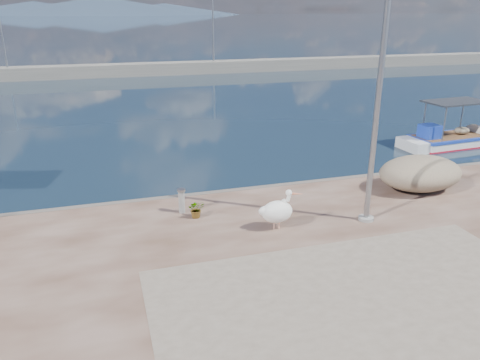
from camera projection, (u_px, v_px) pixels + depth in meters
name	position (u px, v px, depth m)	size (l,w,h in m)	color
ground	(284.00, 278.00, 11.73)	(1400.00, 1400.00, 0.00)	#162635
quay_patch	(389.00, 327.00, 9.13)	(9.00, 7.00, 0.01)	gray
breakwater	(137.00, 69.00, 47.49)	(120.00, 2.20, 7.50)	gray
mountains	(97.00, 7.00, 594.15)	(370.00, 280.00, 22.00)	#28384C
boat_right	(449.00, 142.00, 23.05)	(5.49, 2.11, 2.59)	white
pelican	(278.00, 211.00, 13.05)	(1.23, 0.68, 1.17)	tan
lamp_post	(376.00, 109.00, 12.69)	(0.44, 0.96, 7.00)	gray
bollard_near	(182.00, 200.00, 14.17)	(0.25, 0.25, 0.77)	gray
potted_plant	(196.00, 209.00, 13.89)	(0.49, 0.42, 0.54)	#33722D
net_pile_c	(420.00, 173.00, 15.98)	(2.96, 2.11, 1.16)	tan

